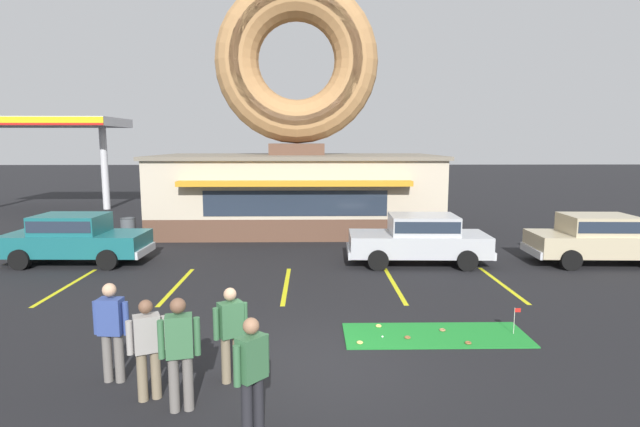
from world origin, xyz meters
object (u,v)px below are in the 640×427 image
(putting_flag_pin, at_px, (516,315))
(car_champagne, at_px, (600,237))
(car_silver, at_px, (420,237))
(pedestrian_blue_sweater_man, at_px, (252,371))
(pedestrian_hooded_kid, at_px, (231,330))
(pedestrian_beanie_man, at_px, (112,328))
(car_teal, at_px, (75,237))
(trash_bin, at_px, (128,230))
(golf_ball, at_px, (382,337))
(pedestrian_leather_jacket_man, at_px, (180,349))
(pedestrian_clipboard_woman, at_px, (148,345))

(putting_flag_pin, xyz_separation_m, car_champagne, (5.17, 5.98, 0.43))
(car_silver, relative_size, pedestrian_blue_sweater_man, 2.80)
(car_silver, bearing_deg, car_champagne, -0.98)
(pedestrian_hooded_kid, xyz_separation_m, pedestrian_beanie_man, (-1.94, 0.02, 0.05))
(car_teal, relative_size, pedestrian_blue_sweater_man, 2.79)
(trash_bin, bearing_deg, car_silver, -19.09)
(car_teal, xyz_separation_m, pedestrian_hooded_kid, (6.37, -8.26, 0.00))
(golf_ball, bearing_deg, pedestrian_blue_sweater_man, -124.05)
(pedestrian_hooded_kid, relative_size, pedestrian_leather_jacket_man, 0.93)
(pedestrian_blue_sweater_man, relative_size, pedestrian_leather_jacket_man, 0.96)
(car_teal, xyz_separation_m, pedestrian_blue_sweater_man, (6.90, -9.82, 0.04))
(putting_flag_pin, relative_size, car_silver, 0.12)
(pedestrian_hooded_kid, height_order, pedestrian_beanie_man, pedestrian_beanie_man)
(trash_bin, bearing_deg, pedestrian_beanie_man, -71.26)
(car_teal, distance_m, pedestrian_clipboard_woman, 10.25)
(pedestrian_hooded_kid, bearing_deg, golf_ball, 32.12)
(golf_ball, height_order, pedestrian_leather_jacket_man, pedestrian_leather_jacket_man)
(golf_ball, distance_m, car_champagne, 10.06)
(golf_ball, height_order, trash_bin, trash_bin)
(car_silver, relative_size, trash_bin, 4.74)
(pedestrian_blue_sweater_man, distance_m, pedestrian_beanie_man, 2.93)
(car_teal, xyz_separation_m, car_silver, (11.19, -0.30, 0.00))
(car_champagne, relative_size, pedestrian_leather_jacket_man, 2.70)
(putting_flag_pin, distance_m, car_teal, 13.47)
(car_champagne, height_order, pedestrian_blue_sweater_man, pedestrian_blue_sweater_man)
(putting_flag_pin, relative_size, pedestrian_beanie_man, 0.33)
(pedestrian_hooded_kid, bearing_deg, trash_bin, 116.78)
(car_teal, distance_m, car_champagne, 17.03)
(putting_flag_pin, xyz_separation_m, pedestrian_blue_sweater_man, (-4.96, -3.44, 0.47))
(golf_ball, distance_m, putting_flag_pin, 2.78)
(pedestrian_blue_sweater_man, height_order, pedestrian_clipboard_woman, pedestrian_blue_sweater_man)
(pedestrian_blue_sweater_man, bearing_deg, pedestrian_beanie_man, 147.35)
(car_silver, height_order, car_champagne, same)
(car_teal, bearing_deg, pedestrian_clipboard_woman, -59.48)
(car_teal, height_order, pedestrian_leather_jacket_man, pedestrian_leather_jacket_man)
(putting_flag_pin, bearing_deg, car_silver, 96.27)
(car_silver, height_order, pedestrian_clipboard_woman, car_silver)
(pedestrian_blue_sweater_man, bearing_deg, car_silver, 65.73)
(car_champagne, xyz_separation_m, pedestrian_hooded_kid, (-10.66, -7.86, 0.00))
(pedestrian_leather_jacket_man, relative_size, trash_bin, 1.76)
(pedestrian_blue_sweater_man, relative_size, pedestrian_hooded_kid, 1.04)
(putting_flag_pin, height_order, car_silver, car_silver)
(car_teal, relative_size, car_silver, 1.00)
(putting_flag_pin, height_order, pedestrian_blue_sweater_man, pedestrian_blue_sweater_man)
(pedestrian_beanie_man, bearing_deg, car_silver, 49.61)
(pedestrian_clipboard_woman, relative_size, trash_bin, 1.62)
(golf_ball, height_order, putting_flag_pin, putting_flag_pin)
(car_champagne, bearing_deg, putting_flag_pin, -130.82)
(car_teal, bearing_deg, pedestrian_beanie_man, -61.72)
(putting_flag_pin, bearing_deg, pedestrian_beanie_man, -165.95)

